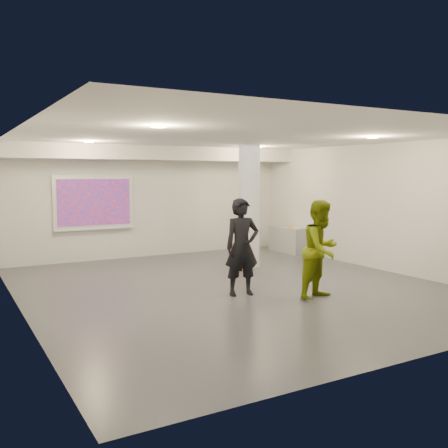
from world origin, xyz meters
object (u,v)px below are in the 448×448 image
column (249,206)px  projection_screen (94,203)px  credenza (289,240)px  woman (242,247)px  man (321,249)px

column → projection_screen: size_ratio=1.43×
credenza → woman: bearing=-138.2°
projection_screen → credenza: size_ratio=1.66×
projection_screen → credenza: (5.32, -1.34, -1.16)m
credenza → woman: woman is taller
woman → man: bearing=-29.0°
credenza → projection_screen: bearing=163.9°
woman → column: bearing=64.9°
credenza → man: (-2.77, -4.66, 0.53)m
credenza → woman: (-3.92, -3.74, 0.54)m
credenza → woman: size_ratio=0.69×
column → man: 3.44m
column → credenza: (2.22, 1.31, -1.13)m
column → projection_screen: bearing=139.4°
column → credenza: size_ratio=2.36×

